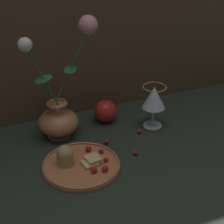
% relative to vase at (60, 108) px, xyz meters
% --- Properties ---
extents(ground_plane, '(2.40, 2.40, 0.00)m').
position_rel_vase_xyz_m(ground_plane, '(0.16, -0.10, -0.10)').
color(ground_plane, '#232D23').
rests_on(ground_plane, ground).
extents(vase, '(0.24, 0.13, 0.38)m').
position_rel_vase_xyz_m(vase, '(0.00, 0.00, 0.00)').
color(vase, '#B77042').
rests_on(vase, ground_plane).
extents(plate_with_pastries, '(0.22, 0.22, 0.07)m').
position_rel_vase_xyz_m(plate_with_pastries, '(-0.00, -0.18, -0.09)').
color(plate_with_pastries, '#B77042').
rests_on(plate_with_pastries, ground_plane).
extents(wine_glass, '(0.08, 0.08, 0.15)m').
position_rel_vase_xyz_m(wine_glass, '(0.30, -0.06, 0.00)').
color(wine_glass, silver).
rests_on(wine_glass, ground_plane).
extents(apple_beside_vase, '(0.08, 0.08, 0.09)m').
position_rel_vase_xyz_m(apple_beside_vase, '(0.16, 0.03, -0.06)').
color(apple_beside_vase, red).
rests_on(apple_beside_vase, ground_plane).
extents(berry_near_plate, '(0.02, 0.02, 0.02)m').
position_rel_vase_xyz_m(berry_near_plate, '(0.11, -0.10, -0.09)').
color(berry_near_plate, '#AD192D').
rests_on(berry_near_plate, ground_plane).
extents(berry_front_center, '(0.01, 0.01, 0.01)m').
position_rel_vase_xyz_m(berry_front_center, '(0.24, -0.09, -0.09)').
color(berry_front_center, '#AD192D').
rests_on(berry_front_center, ground_plane).
extents(berry_by_glass_stem, '(0.02, 0.02, 0.02)m').
position_rel_vase_xyz_m(berry_by_glass_stem, '(0.17, -0.19, -0.09)').
color(berry_by_glass_stem, '#AD192D').
rests_on(berry_by_glass_stem, ground_plane).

